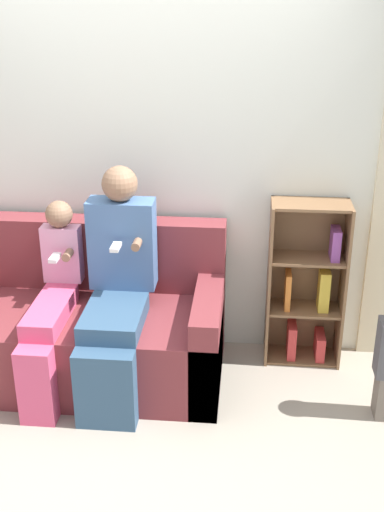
# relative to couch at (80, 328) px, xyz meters

# --- Properties ---
(ground_plane) EXTENTS (14.00, 14.00, 0.00)m
(ground_plane) POSITION_rel_couch_xyz_m (0.40, -0.54, -0.32)
(ground_plane) COLOR #9E9384
(back_wall) EXTENTS (10.00, 0.06, 2.55)m
(back_wall) POSITION_rel_couch_xyz_m (0.40, 0.47, 0.96)
(back_wall) COLOR silver
(back_wall) RESTS_ON ground_plane
(couch) EXTENTS (1.83, 0.88, 0.95)m
(couch) POSITION_rel_couch_xyz_m (0.00, 0.00, 0.00)
(couch) COLOR maroon
(couch) RESTS_ON ground_plane
(adult_seated) EXTENTS (0.41, 0.81, 1.36)m
(adult_seated) POSITION_rel_couch_xyz_m (0.28, -0.10, 0.39)
(adult_seated) COLOR #335170
(adult_seated) RESTS_ON ground_plane
(child_seated) EXTENTS (0.24, 0.82, 1.12)m
(child_seated) POSITION_rel_couch_xyz_m (-0.12, -0.17, 0.25)
(child_seated) COLOR #DB4C75
(child_seated) RESTS_ON ground_plane
(bookshelf) EXTENTS (0.49, 0.28, 1.10)m
(bookshelf) POSITION_rel_couch_xyz_m (1.45, 0.32, 0.19)
(bookshelf) COLOR brown
(bookshelf) RESTS_ON ground_plane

